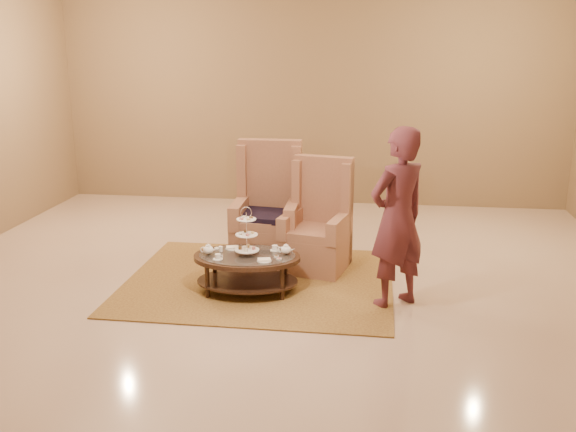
# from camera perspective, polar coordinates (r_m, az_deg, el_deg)

# --- Properties ---
(ground) EXTENTS (8.00, 8.00, 0.00)m
(ground) POSITION_cam_1_polar(r_m,az_deg,el_deg) (6.73, -1.44, -6.96)
(ground) COLOR #CBAF97
(ground) RESTS_ON ground
(ceiling) EXTENTS (8.00, 8.00, 0.02)m
(ceiling) POSITION_cam_1_polar(r_m,az_deg,el_deg) (6.73, -1.44, -6.96)
(ceiling) COLOR white
(ceiling) RESTS_ON ground
(wall_back) EXTENTS (8.00, 0.04, 3.50)m
(wall_back) POSITION_cam_1_polar(r_m,az_deg,el_deg) (10.23, 2.09, 10.85)
(wall_back) COLOR olive
(wall_back) RESTS_ON ground
(rug) EXTENTS (2.90, 2.42, 0.02)m
(rug) POSITION_cam_1_polar(r_m,az_deg,el_deg) (7.07, -2.54, -5.78)
(rug) COLOR olive
(rug) RESTS_ON ground
(tea_table) EXTENTS (1.15, 0.82, 0.93)m
(tea_table) POSITION_cam_1_polar(r_m,az_deg,el_deg) (6.67, -3.66, -4.09)
(tea_table) COLOR black
(tea_table) RESTS_ON ground
(armchair_left) EXTENTS (0.77, 0.80, 1.41)m
(armchair_left) POSITION_cam_1_polar(r_m,az_deg,el_deg) (7.65, -1.82, -0.39)
(armchair_left) COLOR #9C6649
(armchair_left) RESTS_ON ground
(armchair_right) EXTENTS (0.83, 0.85, 1.28)m
(armchair_right) POSITION_cam_1_polar(r_m,az_deg,el_deg) (7.37, 2.68, -1.43)
(armchair_right) COLOR #9C6649
(armchair_right) RESTS_ON ground
(person) EXTENTS (0.78, 0.74, 1.79)m
(person) POSITION_cam_1_polar(r_m,az_deg,el_deg) (6.28, 9.70, -0.20)
(person) COLOR #58252C
(person) RESTS_ON ground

